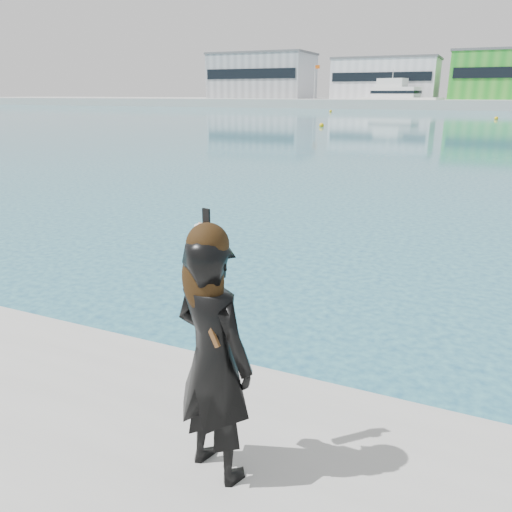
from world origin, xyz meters
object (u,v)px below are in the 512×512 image
Objects in this scene: buoy_extra at (321,127)px; woman at (213,353)px; buoy_near at (496,120)px; motor_yacht at (397,97)px; buoy_far at (331,112)px.

woman is (14.25, -49.45, 1.74)m from buoy_extra.
buoy_near is 73.68m from woman.
buoy_extra is at bearing -72.16° from motor_yacht.
buoy_near is at bearing 55.01° from buoy_extra.
buoy_near is at bearing -50.55° from motor_yacht.
motor_yacht is at bearing -64.37° from woman.
motor_yacht is at bearing 92.73° from buoy_extra.
buoy_far is 0.27× the size of woman.
motor_yacht reaches higher than buoy_far.
motor_yacht reaches higher than buoy_near.
buoy_near is 1.00× the size of buoy_extra.
buoy_far is (-27.83, 17.47, 0.00)m from buoy_near.
buoy_extra is (3.27, -68.78, -2.41)m from motor_yacht.
buoy_far is at bearing 104.70° from buoy_extra.
woman is at bearing -74.55° from buoy_far.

